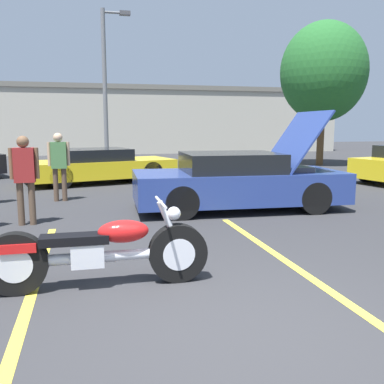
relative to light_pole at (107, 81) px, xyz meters
The scene contains 11 objects.
ground_plane 15.80m from the light_pole, 88.62° to the right, with size 80.00×80.00×0.00m, color #2D2D30.
parking_stripe_middle 14.14m from the light_pole, 96.57° to the right, with size 0.12×5.50×0.01m, color yellow.
parking_stripe_back 14.15m from the light_pole, 82.97° to the right, with size 0.12×5.50×0.01m, color yellow.
far_building 11.05m from the light_pole, 88.06° to the left, with size 32.00×4.20×4.40m.
light_pole is the anchor object (origin of this frame).
tree_background 9.66m from the light_pole, ahead, with size 3.87×3.87×6.46m.
motorcycle 14.24m from the light_pole, 93.38° to the right, with size 2.50×0.70×0.98m.
show_car_hood_open 10.54m from the light_pole, 76.76° to the right, with size 4.62×2.10×2.15m.
parked_car_mid_right_row 5.51m from the light_pole, 96.77° to the right, with size 4.97×3.03×1.10m.
spectator_near_motorcycle 10.87m from the light_pole, 101.15° to the right, with size 0.52×0.22×1.65m.
spectator_far_lot 8.42m from the light_pole, 101.42° to the right, with size 0.52×0.22×1.66m.
Camera 1 is at (-1.28, -3.27, 1.84)m, focal length 40.00 mm.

